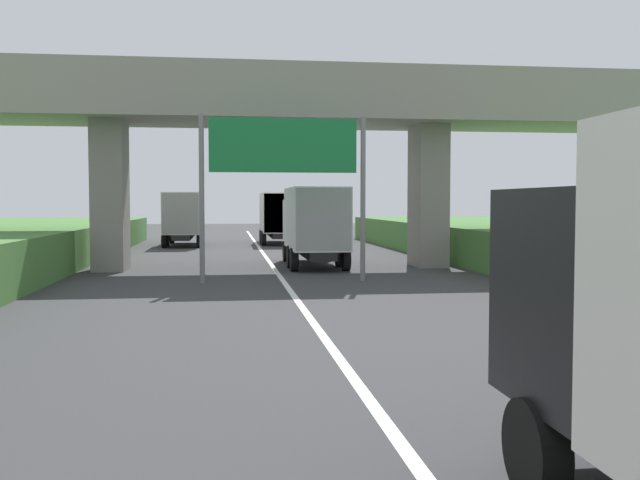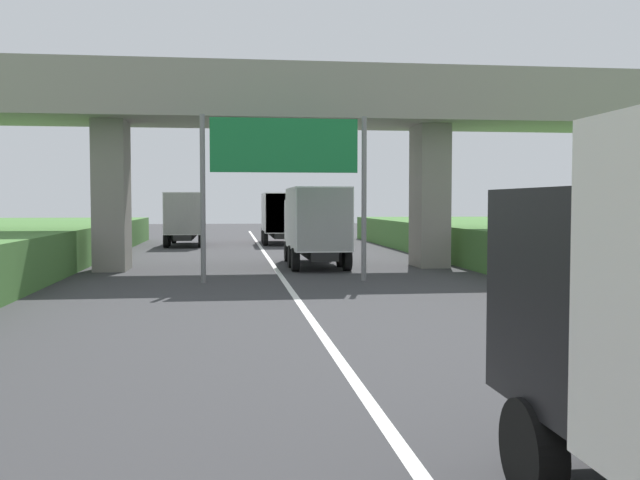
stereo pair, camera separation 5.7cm
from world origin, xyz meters
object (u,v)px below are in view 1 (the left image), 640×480
truck_red (278,215)px  truck_silver (184,216)px  truck_white (313,222)px  construction_barrel_4 (512,281)px  overhead_highway_sign (283,158)px  construction_barrel_3 (600,302)px

truck_red → truck_silver: same height
truck_red → truck_white: bearing=-88.9°
truck_white → construction_barrel_4: size_ratio=8.11×
overhead_highway_sign → construction_barrel_3: (6.74, -9.50, -3.92)m
truck_white → truck_silver: (-6.58, 16.28, 0.00)m
truck_white → truck_silver: 17.56m
overhead_highway_sign → truck_silver: overhead_highway_sign is taller
truck_white → truck_red: bearing=91.1°
truck_silver → construction_barrel_3: truck_silver is taller
truck_red → construction_barrel_3: 33.68m
truck_white → construction_barrel_4: 11.87m
truck_red → construction_barrel_4: bearing=-79.9°
overhead_highway_sign → truck_silver: (-4.79, 22.32, -2.45)m
overhead_highway_sign → truck_white: (1.79, 6.05, -2.45)m
construction_barrel_3 → construction_barrel_4: bearing=92.7°
truck_white → construction_barrel_3: bearing=-72.3°
truck_red → truck_silver: 6.40m
overhead_highway_sign → construction_barrel_4: size_ratio=6.53×
truck_white → truck_silver: bearing=112.0°
construction_barrel_3 → truck_white: bearing=107.7°
truck_silver → construction_barrel_3: (11.52, -31.82, -1.47)m
truck_silver → truck_white: bearing=-68.0°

